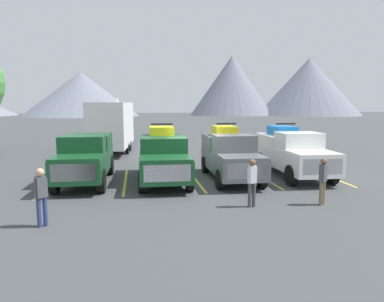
# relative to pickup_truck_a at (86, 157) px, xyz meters

# --- Properties ---
(ground_plane) EXTENTS (240.00, 240.00, 0.00)m
(ground_plane) POSITION_rel_pickup_truck_a_xyz_m (4.96, -0.95, -1.17)
(ground_plane) COLOR #3F4244
(pickup_truck_a) EXTENTS (2.18, 5.47, 2.17)m
(pickup_truck_a) POSITION_rel_pickup_truck_a_xyz_m (0.00, 0.00, 0.00)
(pickup_truck_a) COLOR #144723
(pickup_truck_a) RESTS_ON ground
(pickup_truck_b) EXTENTS (2.30, 5.82, 2.59)m
(pickup_truck_b) POSITION_rel_pickup_truck_a_xyz_m (3.45, -0.10, 0.00)
(pickup_truck_b) COLOR #144723
(pickup_truck_b) RESTS_ON ground
(pickup_truck_c) EXTENTS (2.15, 5.45, 2.59)m
(pickup_truck_c) POSITION_rel_pickup_truck_a_xyz_m (6.58, -0.18, 0.00)
(pickup_truck_c) COLOR #595B60
(pickup_truck_c) RESTS_ON ground
(pickup_truck_d) EXTENTS (2.25, 5.87, 2.54)m
(pickup_truck_d) POSITION_rel_pickup_truck_a_xyz_m (9.81, 0.13, 0.01)
(pickup_truck_d) COLOR white
(pickup_truck_d) RESTS_ON ground
(lot_stripe_a) EXTENTS (0.12, 5.50, 0.01)m
(lot_stripe_a) POSITION_rel_pickup_truck_a_xyz_m (-1.53, -0.07, -1.17)
(lot_stripe_a) COLOR gold
(lot_stripe_a) RESTS_ON ground
(lot_stripe_b) EXTENTS (0.12, 5.50, 0.01)m
(lot_stripe_b) POSITION_rel_pickup_truck_a_xyz_m (1.71, -0.07, -1.17)
(lot_stripe_b) COLOR gold
(lot_stripe_b) RESTS_ON ground
(lot_stripe_c) EXTENTS (0.12, 5.50, 0.01)m
(lot_stripe_c) POSITION_rel_pickup_truck_a_xyz_m (4.96, -0.07, -1.17)
(lot_stripe_c) COLOR gold
(lot_stripe_c) RESTS_ON ground
(lot_stripe_d) EXTENTS (0.12, 5.50, 0.01)m
(lot_stripe_d) POSITION_rel_pickup_truck_a_xyz_m (8.20, -0.07, -1.17)
(lot_stripe_d) COLOR gold
(lot_stripe_d) RESTS_ON ground
(lot_stripe_e) EXTENTS (0.12, 5.50, 0.01)m
(lot_stripe_e) POSITION_rel_pickup_truck_a_xyz_m (11.44, -0.07, -1.17)
(lot_stripe_e) COLOR gold
(lot_stripe_e) RESTS_ON ground
(camper_trailer_a) EXTENTS (2.97, 8.35, 3.89)m
(camper_trailer_a) POSITION_rel_pickup_truck_a_xyz_m (0.53, 9.91, 0.88)
(camper_trailer_a) COLOR white
(camper_trailer_a) RESTS_ON ground
(person_a) EXTENTS (0.33, 0.31, 1.71)m
(person_a) POSITION_rel_pickup_truck_a_xyz_m (-0.46, -5.83, -0.19)
(person_a) COLOR navy
(person_a) RESTS_ON ground
(person_b) EXTENTS (0.32, 0.30, 1.66)m
(person_b) POSITION_rel_pickup_truck_a_xyz_m (8.65, -4.99, -0.22)
(person_b) COLOR #726047
(person_b) RESTS_ON ground
(person_c) EXTENTS (0.36, 0.25, 1.66)m
(person_c) POSITION_rel_pickup_truck_a_xyz_m (6.13, -4.85, -0.22)
(person_c) COLOR #3F3F42
(person_c) RESTS_ON ground
(mountain_ridge) EXTENTS (138.67, 44.61, 17.63)m
(mountain_ridge) POSITION_rel_pickup_truck_a_xyz_m (6.26, 89.39, 5.81)
(mountain_ridge) COLOR slate
(mountain_ridge) RESTS_ON ground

